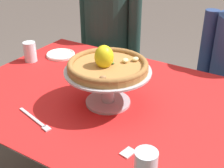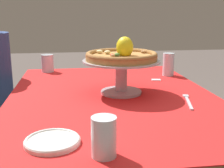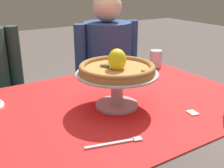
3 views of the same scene
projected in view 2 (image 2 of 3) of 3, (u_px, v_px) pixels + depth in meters
name	position (u px, v px, depth m)	size (l,w,h in m)	color
dining_table	(112.00, 116.00, 1.37)	(1.33, 0.94, 0.76)	olive
pizza_stand	(121.00, 72.00, 1.35)	(0.36, 0.36, 0.16)	#B7B7C1
pizza	(122.00, 55.00, 1.33)	(0.33, 0.33, 0.11)	#AD753D
water_glass_front_right	(168.00, 66.00, 1.74)	(0.07, 0.07, 0.13)	silver
water_glass_side_left	(104.00, 140.00, 0.77)	(0.07, 0.07, 0.11)	silver
water_glass_back_right	(48.00, 64.00, 1.85)	(0.08, 0.08, 0.11)	silver
side_plate	(52.00, 141.00, 0.85)	(0.16, 0.16, 0.02)	white
dinner_fork	(188.00, 101.00, 1.25)	(0.20, 0.07, 0.01)	#B7B7C1
sugar_packet	(156.00, 80.00, 1.62)	(0.05, 0.04, 0.01)	beige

